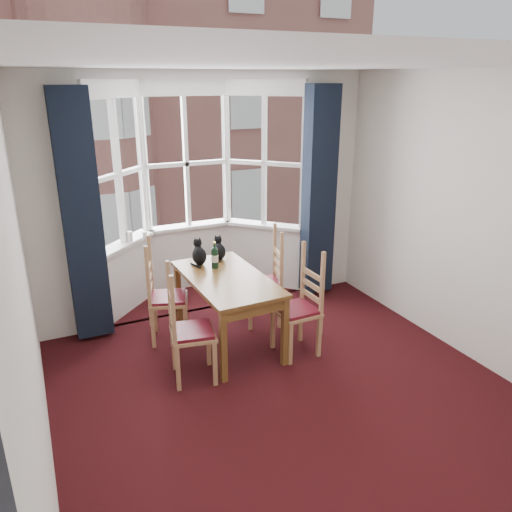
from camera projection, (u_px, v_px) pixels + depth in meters
floor at (299, 407)px, 4.36m from camera, size 4.50×4.50×0.00m
ceiling at (311, 64)px, 3.41m from camera, size 4.50×4.50×0.00m
wall_left at (25, 303)px, 3.09m from camera, size 0.00×4.50×4.50m
wall_right at (489, 226)px, 4.68m from camera, size 0.00×4.50×4.50m
wall_back_pier_left at (56, 212)px, 5.15m from camera, size 0.70×0.12×2.80m
wall_back_pier_right at (327, 185)px, 6.46m from camera, size 0.70×0.12×2.80m
bay_window at (193, 189)px, 6.23m from camera, size 2.76×0.94×2.80m
curtain_left at (82, 219)px, 5.10m from camera, size 0.38×0.22×2.60m
curtain_right at (319, 193)px, 6.23m from camera, size 0.38×0.22×2.60m
dining_table at (227, 285)px, 5.20m from camera, size 0.80×1.43×0.77m
chair_left_near at (183, 334)px, 4.62m from camera, size 0.47×0.49×0.92m
chair_left_far at (160, 299)px, 5.34m from camera, size 0.51×0.52×0.92m
chair_right_near at (304, 309)px, 5.12m from camera, size 0.41×0.43×0.92m
chair_right_far at (270, 284)px, 5.75m from camera, size 0.49×0.51×0.92m
cat_left at (199, 254)px, 5.48m from camera, size 0.18×0.23×0.30m
cat_right at (219, 250)px, 5.65m from camera, size 0.17×0.22×0.27m
wine_bottle at (215, 257)px, 5.37m from camera, size 0.08×0.08×0.30m
candle_tall at (130, 237)px, 5.92m from camera, size 0.06×0.06×0.12m
candle_short at (145, 235)px, 6.02m from camera, size 0.06×0.06×0.09m
street at (61, 213)px, 33.89m from camera, size 80.00×80.00×0.00m
tenement_building at (81, 115)px, 15.76m from camera, size 18.40×7.80×15.20m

